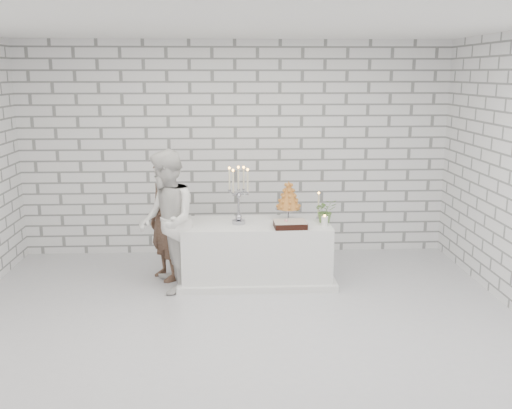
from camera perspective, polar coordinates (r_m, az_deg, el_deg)
name	(u,v)px	position (r m, az deg, el deg)	size (l,w,h in m)	color
ground	(239,323)	(6.21, -1.66, -11.48)	(6.00, 5.00, 0.01)	silver
ceiling	(237,23)	(5.68, -1.87, 17.30)	(6.00, 5.00, 0.01)	white
wall_back	(235,149)	(8.23, -2.03, 5.43)	(6.00, 0.01, 3.00)	white
wall_front	(245,261)	(3.34, -1.09, -5.60)	(6.00, 0.01, 3.00)	white
cake_table	(256,252)	(7.26, 0.03, -4.68)	(1.80, 0.80, 0.75)	white
groom	(165,220)	(7.32, -8.94, -1.51)	(0.56, 0.37, 1.53)	#412A1F
bride	(167,222)	(6.92, -8.73, -1.66)	(0.82, 0.64, 1.69)	white
candelabra	(239,195)	(7.03, -1.72, 0.91)	(0.29, 0.29, 0.71)	#A4A4AE
croquembouche	(288,201)	(7.21, 3.20, 0.36)	(0.33, 0.33, 0.51)	#B46521
chocolate_cake	(290,224)	(6.94, 3.36, -1.95)	(0.38, 0.27, 0.08)	black
pillar_candle	(325,221)	(7.04, 6.73, -1.64)	(0.08, 0.08, 0.12)	white
extra_taper	(318,206)	(7.37, 6.13, -0.16)	(0.06, 0.06, 0.32)	beige
flowers	(325,211)	(7.19, 6.81, -0.61)	(0.27, 0.23, 0.30)	#49753A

